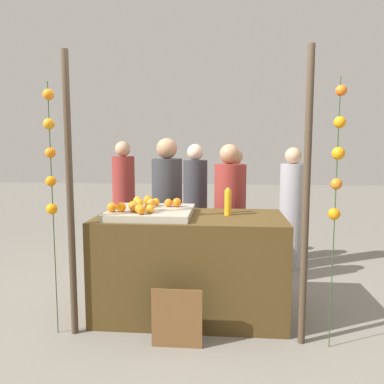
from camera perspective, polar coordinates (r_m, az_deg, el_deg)
The scene contains 30 objects.
ground_plane at distance 3.87m, azimuth -0.20°, elevation -17.04°, with size 24.00×24.00×0.00m, color gray.
stall_counter at distance 3.71m, azimuth -0.21°, elevation -10.50°, with size 1.70×0.87×0.92m, color #4C3819.
orange_tray at distance 3.62m, azimuth -5.95°, elevation -2.94°, with size 0.75×0.73×0.06m, color #B2AD99.
orange_0 at distance 3.40m, azimuth -6.06°, elevation -2.44°, with size 0.07×0.07×0.07m, color orange.
orange_1 at distance 3.74m, azimuth -7.58°, elevation -1.58°, with size 0.08×0.08×0.08m, color orange.
orange_2 at distance 3.81m, azimuth -5.23°, elevation -1.44°, with size 0.07×0.07×0.07m, color orange.
orange_3 at distance 3.56m, azimuth -8.50°, elevation -1.96°, with size 0.09×0.09×0.09m, color orange.
orange_4 at distance 3.34m, azimuth -7.36°, elevation -2.62°, with size 0.07×0.07×0.07m, color orange.
orange_5 at distance 3.71m, azimuth -5.90°, elevation -1.58°, with size 0.08×0.08×0.08m, color orange.
orange_6 at distance 3.48m, azimuth -6.24°, elevation -2.22°, with size 0.07×0.07×0.07m, color orange.
orange_7 at distance 3.50m, azimuth -10.19°, elevation -2.15°, with size 0.08×0.08×0.08m, color orange.
orange_8 at distance 3.89m, azimuth -6.36°, elevation -1.16°, with size 0.09×0.09×0.09m, color orange.
orange_9 at distance 3.72m, azimuth -2.19°, elevation -1.51°, with size 0.09×0.09×0.09m, color orange.
orange_10 at distance 3.90m, azimuth -7.90°, elevation -1.23°, with size 0.08×0.08×0.08m, color orange.
orange_11 at distance 3.73m, azimuth -3.42°, elevation -1.57°, with size 0.08×0.08×0.08m, color orange.
orange_12 at distance 3.42m, azimuth -7.65°, elevation -2.37°, with size 0.08×0.08×0.08m, color orange.
orange_13 at distance 3.51m, azimuth -11.50°, elevation -2.18°, with size 0.08×0.08×0.08m, color orange.
orange_14 at distance 3.48m, azimuth -8.37°, elevation -2.19°, with size 0.08×0.08×0.08m, color orange.
juice_bottle at distance 3.62m, azimuth 5.20°, elevation -1.49°, with size 0.06×0.06×0.25m.
chalkboard_sign at distance 3.21m, azimuth -2.19°, elevation -17.84°, with size 0.39×0.03×0.48m.
vendor_left at distance 4.34m, azimuth -3.59°, elevation -3.86°, with size 0.33×0.33×1.64m.
vendor_right at distance 4.31m, azimuth 5.33°, elevation -4.33°, with size 0.32×0.32×1.57m.
crowd_person_0 at distance 5.23m, azimuth 0.47°, elevation -2.31°, with size 0.32×0.32×1.58m.
crowd_person_1 at distance 5.10m, azimuth 6.06°, elevation -2.89°, with size 0.30×0.30×1.52m.
crowd_person_2 at distance 5.18m, azimuth 14.18°, elevation -2.84°, with size 0.31×0.31×1.53m.
crowd_person_3 at distance 5.82m, azimuth -9.81°, elevation -1.28°, with size 0.32×0.32×1.62m.
canopy_post_left at distance 3.32m, azimuth -17.20°, elevation -0.68°, with size 0.06×0.06×2.30m, color #473828.
canopy_post_right at distance 3.13m, azimuth 16.15°, elevation -1.08°, with size 0.06×0.06×2.30m, color #473828.
garland_strand_left at distance 3.34m, azimuth -19.79°, elevation 5.14°, with size 0.10×0.10×2.06m.
garland_strand_right at distance 3.11m, azimuth 20.30°, elevation 4.50°, with size 0.10×0.10×2.06m.
Camera 1 is at (0.33, -3.52, 1.57)m, focal length 36.94 mm.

